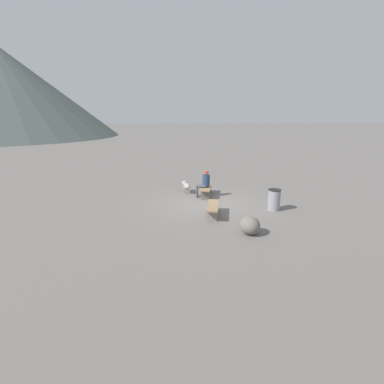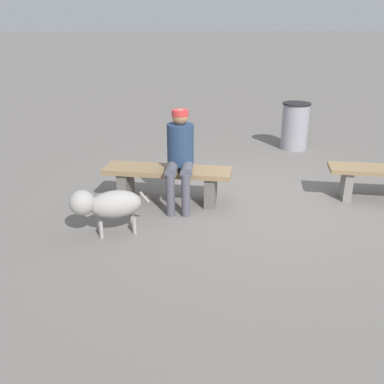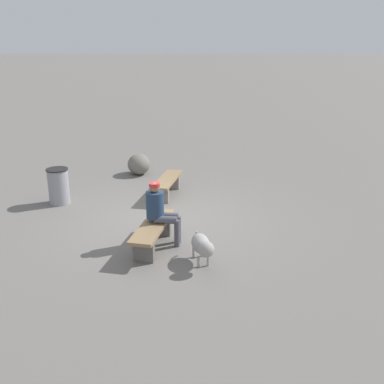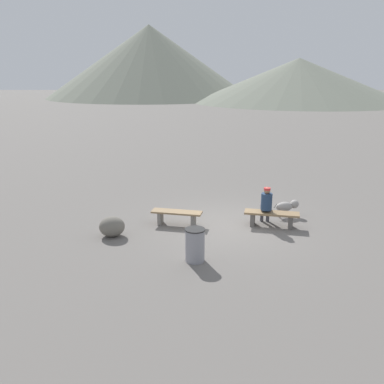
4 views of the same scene
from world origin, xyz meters
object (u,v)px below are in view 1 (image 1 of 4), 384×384
(bench_right, at_px, (206,189))
(trash_bin, at_px, (274,200))
(boulder, at_px, (250,225))
(dog, at_px, (186,185))
(bench_left, at_px, (213,208))
(seated_person, at_px, (204,182))

(bench_right, xyz_separation_m, trash_bin, (-2.46, -2.52, 0.11))
(bench_right, bearing_deg, boulder, -158.32)
(bench_right, relative_size, dog, 1.98)
(bench_left, height_order, trash_bin, trash_bin)
(dog, relative_size, trash_bin, 1.01)
(bench_right, distance_m, boulder, 5.00)
(bench_right, bearing_deg, dog, 65.57)
(bench_left, bearing_deg, dog, 24.46)
(bench_left, distance_m, seated_person, 2.89)
(seated_person, distance_m, dog, 1.24)
(bench_right, distance_m, dog, 1.17)
(boulder, bearing_deg, bench_left, 26.57)
(dog, bearing_deg, seated_person, -150.28)
(bench_right, bearing_deg, seated_person, 154.48)
(seated_person, relative_size, dog, 1.43)
(dog, bearing_deg, trash_bin, -145.65)
(bench_left, xyz_separation_m, bench_right, (3.03, -0.13, 0.00))
(bench_left, xyz_separation_m, dog, (3.73, 0.81, 0.04))
(trash_bin, bearing_deg, seated_person, 49.18)
(bench_right, relative_size, boulder, 2.33)
(bench_right, xyz_separation_m, seated_person, (-0.17, 0.13, 0.41))
(seated_person, height_order, trash_bin, seated_person)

